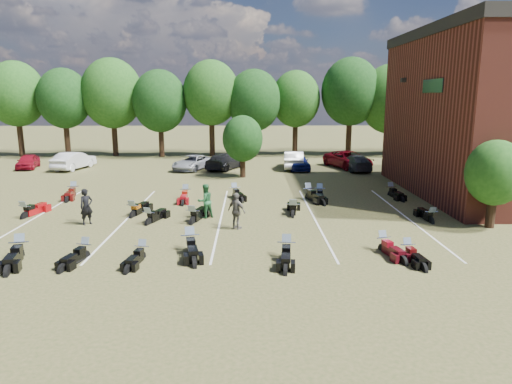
{
  "coord_description": "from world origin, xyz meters",
  "views": [
    {
      "loc": [
        -1.47,
        -20.71,
        6.43
      ],
      "look_at": [
        -1.11,
        4.0,
        1.2
      ],
      "focal_mm": 32.0,
      "sensor_mm": 36.0,
      "label": 1
    }
  ],
  "objects_px": {
    "car_4": "(297,162)",
    "person_black": "(86,207)",
    "motorcycle_0": "(85,258)",
    "motorcycle_14": "(74,196)",
    "person_grey": "(237,211)",
    "person_green": "(205,201)",
    "car_0": "(28,161)",
    "motorcycle_3": "(190,251)",
    "motorcycle_7": "(26,218)"
  },
  "relations": [
    {
      "from": "car_0",
      "to": "car_4",
      "type": "distance_m",
      "value": 24.21
    },
    {
      "from": "motorcycle_0",
      "to": "motorcycle_7",
      "type": "distance_m",
      "value": 8.22
    },
    {
      "from": "person_black",
      "to": "person_grey",
      "type": "height_order",
      "value": "person_black"
    },
    {
      "from": "car_0",
      "to": "motorcycle_14",
      "type": "distance_m",
      "value": 14.41
    },
    {
      "from": "car_0",
      "to": "motorcycle_14",
      "type": "height_order",
      "value": "car_0"
    },
    {
      "from": "motorcycle_3",
      "to": "motorcycle_14",
      "type": "relative_size",
      "value": 1.07
    },
    {
      "from": "person_green",
      "to": "car_0",
      "type": "bearing_deg",
      "value": -78.28
    },
    {
      "from": "person_green",
      "to": "motorcycle_7",
      "type": "bearing_deg",
      "value": -34.27
    },
    {
      "from": "motorcycle_14",
      "to": "car_0",
      "type": "bearing_deg",
      "value": 118.71
    },
    {
      "from": "car_4",
      "to": "motorcycle_0",
      "type": "height_order",
      "value": "car_4"
    },
    {
      "from": "person_black",
      "to": "car_4",
      "type": "bearing_deg",
      "value": 9.86
    },
    {
      "from": "car_0",
      "to": "motorcycle_7",
      "type": "relative_size",
      "value": 1.58
    },
    {
      "from": "person_green",
      "to": "motorcycle_0",
      "type": "relative_size",
      "value": 0.88
    },
    {
      "from": "car_4",
      "to": "person_black",
      "type": "bearing_deg",
      "value": -131.82
    },
    {
      "from": "car_0",
      "to": "person_grey",
      "type": "relative_size",
      "value": 2.09
    },
    {
      "from": "person_black",
      "to": "motorcycle_7",
      "type": "height_order",
      "value": "person_black"
    },
    {
      "from": "motorcycle_0",
      "to": "car_0",
      "type": "bearing_deg",
      "value": 131.73
    },
    {
      "from": "car_0",
      "to": "motorcycle_7",
      "type": "xyz_separation_m",
      "value": [
        7.9,
        -17.13,
        -0.64
      ]
    },
    {
      "from": "person_black",
      "to": "motorcycle_3",
      "type": "relative_size",
      "value": 0.73
    },
    {
      "from": "car_4",
      "to": "person_black",
      "type": "distance_m",
      "value": 21.4
    },
    {
      "from": "car_4",
      "to": "car_0",
      "type": "bearing_deg",
      "value": 171.52
    },
    {
      "from": "motorcycle_3",
      "to": "motorcycle_0",
      "type": "bearing_deg",
      "value": 179.42
    },
    {
      "from": "car_0",
      "to": "person_green",
      "type": "bearing_deg",
      "value": -56.49
    },
    {
      "from": "motorcycle_14",
      "to": "motorcycle_3",
      "type": "bearing_deg",
      "value": -57.65
    },
    {
      "from": "car_0",
      "to": "person_black",
      "type": "bearing_deg",
      "value": -69.73
    },
    {
      "from": "motorcycle_0",
      "to": "motorcycle_3",
      "type": "height_order",
      "value": "motorcycle_3"
    },
    {
      "from": "person_green",
      "to": "motorcycle_0",
      "type": "height_order",
      "value": "person_green"
    },
    {
      "from": "person_grey",
      "to": "motorcycle_0",
      "type": "relative_size",
      "value": 0.86
    },
    {
      "from": "car_0",
      "to": "motorcycle_3",
      "type": "distance_m",
      "value": 28.49
    },
    {
      "from": "car_4",
      "to": "person_green",
      "type": "xyz_separation_m",
      "value": [
        -6.62,
        -16.15,
        0.2
      ]
    },
    {
      "from": "motorcycle_14",
      "to": "motorcycle_7",
      "type": "bearing_deg",
      "value": -102.87
    },
    {
      "from": "car_4",
      "to": "person_grey",
      "type": "relative_size",
      "value": 2.35
    },
    {
      "from": "motorcycle_7",
      "to": "person_green",
      "type": "bearing_deg",
      "value": -167.72
    },
    {
      "from": "car_0",
      "to": "person_green",
      "type": "xyz_separation_m",
      "value": [
        17.56,
        -17.2,
        0.28
      ]
    },
    {
      "from": "car_4",
      "to": "motorcycle_3",
      "type": "bearing_deg",
      "value": -113.49
    },
    {
      "from": "person_grey",
      "to": "motorcycle_7",
      "type": "bearing_deg",
      "value": 27.75
    },
    {
      "from": "person_green",
      "to": "person_grey",
      "type": "xyz_separation_m",
      "value": [
        1.74,
        -2.13,
        -0.02
      ]
    },
    {
      "from": "motorcycle_0",
      "to": "motorcycle_14",
      "type": "height_order",
      "value": "motorcycle_14"
    },
    {
      "from": "person_green",
      "to": "person_black",
      "type": "bearing_deg",
      "value": -22.34
    },
    {
      "from": "car_0",
      "to": "motorcycle_7",
      "type": "height_order",
      "value": "car_0"
    },
    {
      "from": "car_4",
      "to": "motorcycle_14",
      "type": "bearing_deg",
      "value": -152.03
    },
    {
      "from": "car_0",
      "to": "motorcycle_3",
      "type": "height_order",
      "value": "car_0"
    },
    {
      "from": "motorcycle_3",
      "to": "motorcycle_14",
      "type": "height_order",
      "value": "motorcycle_3"
    },
    {
      "from": "motorcycle_14",
      "to": "person_grey",
      "type": "bearing_deg",
      "value": -42.43
    },
    {
      "from": "car_0",
      "to": "person_green",
      "type": "distance_m",
      "value": 24.58
    },
    {
      "from": "person_black",
      "to": "motorcycle_7",
      "type": "distance_m",
      "value": 4.08
    },
    {
      "from": "person_black",
      "to": "person_grey",
      "type": "relative_size",
      "value": 1.03
    },
    {
      "from": "car_4",
      "to": "motorcycle_0",
      "type": "xyz_separation_m",
      "value": [
        -10.93,
        -22.31,
        -0.72
      ]
    },
    {
      "from": "person_black",
      "to": "motorcycle_7",
      "type": "xyz_separation_m",
      "value": [
        -3.77,
        1.27,
        -0.92
      ]
    },
    {
      "from": "car_4",
      "to": "person_green",
      "type": "height_order",
      "value": "person_green"
    }
  ]
}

